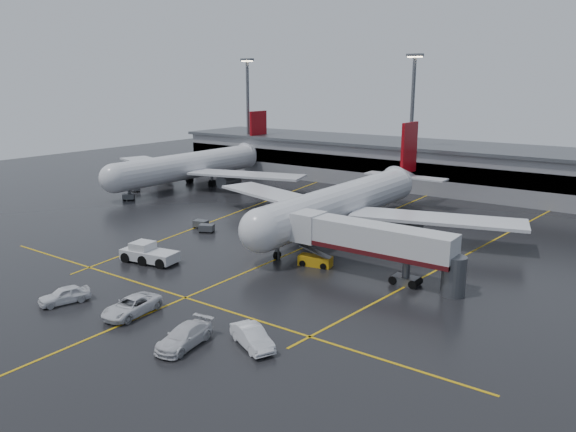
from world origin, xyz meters
The scene contains 22 objects.
ground centered at (0.00, 0.00, 0.00)m, with size 220.00×220.00×0.00m, color black.
apron_line_centre centered at (0.00, 0.00, 0.01)m, with size 0.25×90.00×0.02m, color gold.
apron_line_stop centered at (0.00, -22.00, 0.01)m, with size 60.00×0.25×0.02m, color gold.
apron_line_left centered at (-20.00, 10.00, 0.01)m, with size 0.25×70.00×0.02m, color gold.
apron_line_right centered at (18.00, 10.00, 0.01)m, with size 0.25×70.00×0.02m, color gold.
terminal centered at (0.00, 47.93, 4.32)m, with size 122.00×19.00×8.60m.
light_mast_left centered at (-45.00, 42.00, 14.47)m, with size 3.00×1.20×25.45m.
light_mast_mid centered at (-5.00, 42.00, 14.47)m, with size 3.00×1.20×25.45m.
main_airliner centered at (0.00, 9.70, 4.21)m, with size 48.80×45.60×14.10m.
second_airliner centered at (-42.00, 21.70, 4.21)m, with size 48.80×45.60×14.10m.
jet_bridge centered at (11.87, -6.00, 3.93)m, with size 19.90×3.40×6.05m.
pushback_tractor centered at (-11.52, -16.73, 0.97)m, with size 7.18×3.95×2.43m.
belt_loader centered at (5.03, -6.38, 0.59)m, with size 4.05×2.42×2.41m.
service_van_a centered at (-1.02, -27.66, 0.81)m, with size 2.70×5.85×1.63m, color white.
service_van_b centered at (7.35, -29.21, 0.82)m, with size 2.31×5.68×1.65m, color silver.
service_van_c centered at (11.85, -26.12, 0.84)m, with size 1.77×5.07×1.67m, color white.
service_van_d centered at (-8.40, -29.65, 0.80)m, with size 1.90×4.72×1.61m, color white.
baggage_cart_a centered at (-15.23, -3.14, 0.63)m, with size 2.36×2.03×1.12m.
baggage_cart_b centered at (-17.57, -1.91, 0.63)m, with size 2.20×1.63×1.12m.
baggage_cart_c centered at (-12.35, 6.01, 0.63)m, with size 2.17×1.59×1.12m.
baggage_cart_d centered at (-46.90, 10.30, 0.63)m, with size 2.35×1.98×1.12m.
baggage_cart_e centered at (-41.59, 4.45, 0.63)m, with size 2.37×2.28×1.12m.
Camera 1 is at (38.02, -57.57, 20.76)m, focal length 34.74 mm.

